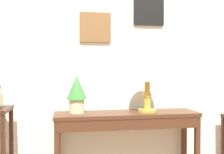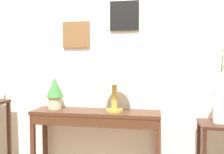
{
  "view_description": "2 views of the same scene",
  "coord_description": "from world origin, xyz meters",
  "views": [
    {
      "loc": [
        -0.59,
        -1.39,
        1.14
      ],
      "look_at": [
        -0.18,
        1.06,
        1.06
      ],
      "focal_mm": 43.52,
      "sensor_mm": 36.0,
      "label": 1
    },
    {
      "loc": [
        0.64,
        -1.48,
        1.24
      ],
      "look_at": [
        0.14,
        1.23,
        1.08
      ],
      "focal_mm": 40.83,
      "sensor_mm": 36.0,
      "label": 2
    }
  ],
  "objects": [
    {
      "name": "console_table",
      "position": [
        -0.02,
        1.12,
        0.62
      ],
      "size": [
        1.37,
        0.36,
        0.72
      ],
      "color": "#472819",
      "rests_on": "ground"
    },
    {
      "name": "potted_plant_on_console",
      "position": [
        -0.49,
        1.18,
        0.92
      ],
      "size": [
        0.19,
        0.19,
        0.36
      ],
      "color": "beige",
      "rests_on": "console_table"
    },
    {
      "name": "table_lamp",
      "position": [
        0.18,
        1.14,
        1.08
      ],
      "size": [
        0.28,
        0.28,
        0.5
      ],
      "color": "gold",
      "rests_on": "console_table"
    },
    {
      "name": "back_wall_with_art",
      "position": [
        -0.0,
        1.41,
        1.4
      ],
      "size": [
        9.0,
        0.13,
        2.8
      ],
      "color": "silver",
      "rests_on": "ground"
    }
  ]
}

